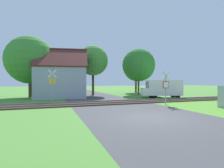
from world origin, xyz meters
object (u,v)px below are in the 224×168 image
Objects in this scene: stop_sign_near at (166,86)px; crossing_sign_far at (52,83)px; tree_center at (93,61)px; mail_truck at (162,88)px; tree_right at (139,65)px; tree_left at (30,60)px; house at (63,81)px; tree_far at (136,69)px.

crossing_sign_far is at bearing -25.59° from stop_sign_near.
tree_center is 11.06m from mail_truck.
mail_truck is (0.04, -6.22, -3.46)m from tree_right.
tree_right is (15.73, -0.21, -0.16)m from tree_left.
mail_truck is (7.19, -7.39, -4.01)m from tree_center.
tree_left is 1.09× the size of tree_right.
crossing_sign_far is 13.15m from mail_truck.
house is at bearing 84.44° from mail_truck.
tree_right is 7.12m from mail_truck.
stop_sign_near is 13.46m from house.
tree_right is (13.08, 6.54, 2.75)m from crossing_sign_far.
stop_sign_near is 0.38× the size of tree_left.
tree_left is 18.64m from tree_far.
tree_left reaches higher than mail_truck.
tree_center is at bearing -156.62° from tree_far.
tree_far reaches higher than mail_truck.
tree_center is 0.95× the size of tree_left.
tree_far reaches higher than crossing_sign_far.
tree_left is 15.73m from tree_right.
mail_truck is at bearing 4.93° from crossing_sign_far.
house is 1.00× the size of tree_right.
tree_right is at bearing -9.28° from tree_center.
crossing_sign_far is (-9.35, 5.44, 0.26)m from stop_sign_near.
tree_right is (3.73, 11.98, 3.02)m from stop_sign_near.
crossing_sign_far is 0.43× the size of tree_center.
crossing_sign_far is 10.27m from tree_center.
crossing_sign_far is 0.45× the size of tree_right.
tree_far is 1.27× the size of mail_truck.
tree_left reaches higher than tree_right.
house is at bearing -48.83° from stop_sign_near.
house is 1.10× the size of tree_far.
tree_far is at bearing 15.59° from tree_left.
crossing_sign_far is 0.45× the size of house.
stop_sign_near is 0.45× the size of tree_far.
tree_center is at bearing 61.84° from mail_truck.
tree_center is 1.44× the size of mail_truck.
house is 1.40× the size of mail_truck.
stop_sign_near is 0.41× the size of tree_right.
tree_right is (-2.22, -5.21, 0.29)m from tree_far.
mail_truck is at bearing -100.77° from tree_far.
house is at bearing -155.44° from tree_far.
tree_left is at bearing 170.83° from house.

